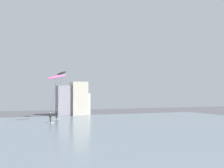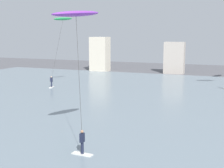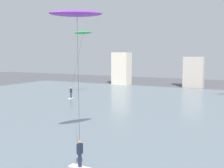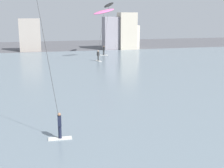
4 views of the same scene
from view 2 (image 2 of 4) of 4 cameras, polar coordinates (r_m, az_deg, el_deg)
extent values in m
cube|color=slate|center=(34.80, 11.63, -3.99)|extent=(84.00, 52.00, 0.10)
cube|color=beige|center=(65.97, -2.22, 5.46)|extent=(3.64, 2.96, 7.14)
cube|color=#A89E93|center=(63.02, 11.30, 4.70)|extent=(3.95, 2.04, 6.22)
cube|color=silver|center=(20.93, -5.42, -12.59)|extent=(1.42, 0.51, 0.06)
cylinder|color=#191E33|center=(20.78, -5.44, -11.51)|extent=(0.20, 0.20, 0.78)
cube|color=#191E33|center=(20.55, -5.47, -9.71)|extent=(0.24, 0.35, 0.60)
sphere|color=#9E7051|center=(20.42, -5.49, -8.63)|extent=(0.20, 0.20, 0.20)
cylinder|color=#333333|center=(20.50, -6.03, 1.36)|extent=(1.07, 1.44, 7.84)
ellipsoid|color=purple|center=(21.21, -6.59, 12.62)|extent=(2.76, 3.77, 0.67)
cube|color=silver|center=(46.44, -10.96, -0.57)|extent=(0.84, 1.47, 0.06)
cylinder|color=#191E33|center=(46.37, -10.97, -0.05)|extent=(0.20, 0.20, 0.78)
cube|color=#191E33|center=(46.27, -11.00, 0.79)|extent=(0.39, 0.31, 0.60)
sphere|color=beige|center=(46.21, -11.01, 1.29)|extent=(0.20, 0.20, 0.20)
cylinder|color=#333333|center=(46.12, -9.98, 6.11)|extent=(1.35, 1.49, 8.61)
ellipsoid|color=green|center=(46.38, -8.95, 11.66)|extent=(2.39, 2.88, 0.68)
camera|label=1|loc=(9.68, -54.60, -14.34)|focal=44.25mm
camera|label=3|loc=(4.33, 20.17, -7.74)|focal=44.91mm
camera|label=4|loc=(9.96, -70.84, 1.18)|focal=50.00mm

